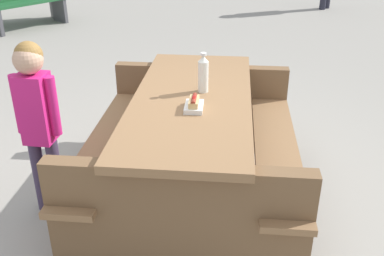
% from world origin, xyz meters
% --- Properties ---
extents(ground_plane, '(30.00, 30.00, 0.00)m').
position_xyz_m(ground_plane, '(0.00, 0.00, 0.00)').
color(ground_plane, gray).
rests_on(ground_plane, ground).
extents(picnic_table, '(1.83, 1.44, 0.75)m').
position_xyz_m(picnic_table, '(0.00, 0.00, 0.44)').
color(picnic_table, olive).
rests_on(picnic_table, ground).
extents(soda_bottle, '(0.07, 0.07, 0.27)m').
position_xyz_m(soda_bottle, '(-0.10, 0.06, 0.87)').
color(soda_bottle, silver).
rests_on(soda_bottle, picnic_table).
extents(hotdog_tray, '(0.18, 0.12, 0.08)m').
position_xyz_m(hotdog_tray, '(0.19, 0.04, 0.78)').
color(hotdog_tray, white).
rests_on(hotdog_tray, picnic_table).
extents(child_in_coat, '(0.18, 0.29, 1.16)m').
position_xyz_m(child_in_coat, '(0.29, -0.92, 0.74)').
color(child_in_coat, '#3F334C').
rests_on(child_in_coat, ground).
extents(park_bench_mid, '(1.47, 1.16, 0.85)m').
position_xyz_m(park_bench_mid, '(-4.55, -3.36, 0.45)').
color(park_bench_mid, '#1E592D').
rests_on(park_bench_mid, ground).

